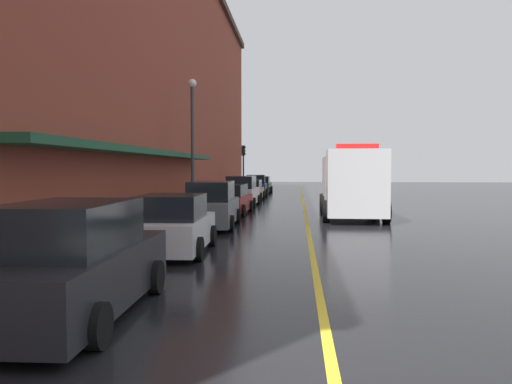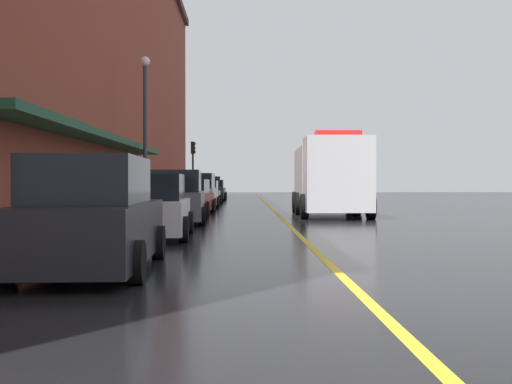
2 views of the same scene
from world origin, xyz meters
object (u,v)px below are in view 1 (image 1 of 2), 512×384
Objects in this scene: parked_car_7 at (261,185)px; parking_meter_2 at (226,188)px; parking_meter_3 at (220,189)px; parked_car_1 at (173,226)px; parking_meter_0 at (248,182)px; parked_car_5 at (250,191)px; street_lamp_left at (192,131)px; box_truck at (351,184)px; parked_car_6 at (256,186)px; parked_car_3 at (229,200)px; parked_car_4 at (242,192)px; parked_car_0 at (74,263)px; traffic_light_near at (243,160)px; parked_car_2 at (212,206)px; parking_meter_1 at (99,223)px.

parked_car_7 is 14.46m from parking_meter_2.
parked_car_7 is 3.47× the size of parking_meter_3.
parked_car_1 is 3.18× the size of parking_meter_0.
parked_car_5 is 3.15× the size of parking_meter_0.
parked_car_7 is at bearing 84.40° from parking_meter_2.
parked_car_1 is 3.18× the size of parking_meter_3.
box_truck is at bearing -6.73° from street_lamp_left.
parked_car_6 reaches higher than parking_meter_0.
parked_car_4 is at bearing 1.66° from parked_car_3.
parked_car_1 is at bearing -28.12° from box_truck.
parked_car_4 is at bearing -2.11° from parked_car_1.
parked_car_7 reaches higher than parking_meter_2.
parked_car_1 is at bearing -179.10° from parked_car_5.
box_truck is at bearing -49.36° from parking_meter_2.
parked_car_4 reaches higher than parked_car_3.
parked_car_5 is at bearing 1.98° from parked_car_3.
parked_car_4 is 11.21m from parked_car_6.
parked_car_3 is 1.04× the size of parked_car_7.
parked_car_0 is at bearing -177.99° from parked_car_3.
parking_meter_2 is at bearing 11.84° from parked_car_3.
box_truck is at bearing -40.31° from parking_meter_3.
box_truck is at bearing -69.10° from traffic_light_near.
parked_car_2 is at bearing -83.96° from parking_meter_2.
parked_car_6 reaches higher than parking_meter_2.
parked_car_1 is at bearing -87.55° from traffic_light_near.
parked_car_5 is at bearing 66.73° from parking_meter_2.
parking_meter_2 is at bearing 3.94° from parked_car_2.
parked_car_6 is 3.42m from traffic_light_near.
street_lamp_left reaches higher than parking_meter_3.
parking_meter_0 and parking_meter_1 have the same top height.
parking_meter_1 is at bearing 15.64° from parked_car_0.
parked_car_1 is 3.18× the size of parking_meter_1.
parked_car_2 is 3.69× the size of parking_meter_2.
street_lamp_left is 1.61× the size of traffic_light_near.
parked_car_1 is at bearing -179.64° from parked_car_7.
street_lamp_left reaches higher than parked_car_7.
parking_meter_3 is at bearing 86.29° from parked_car_4.
parked_car_1 is 17.53m from parking_meter_3.
parked_car_6 reaches higher than parked_car_1.
traffic_light_near reaches higher than parked_car_4.
parked_car_0 is at bearing -179.08° from parked_car_4.
parked_car_4 is 3.51× the size of parking_meter_1.
parked_car_7 is at bearing 69.13° from traffic_light_near.
parking_meter_1 is at bearing 177.75° from parked_car_5.
parked_car_7 is 24.03m from box_truck.
parked_car_4 is 8.85m from box_truck.
parked_car_4 is 1.09× the size of traffic_light_near.
box_truck is (6.12, 4.91, 0.78)m from parked_car_2.
parked_car_5 is (0.04, 11.26, -0.02)m from parked_car_3.
parked_car_2 is (0.14, 12.23, -0.00)m from parked_car_0.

